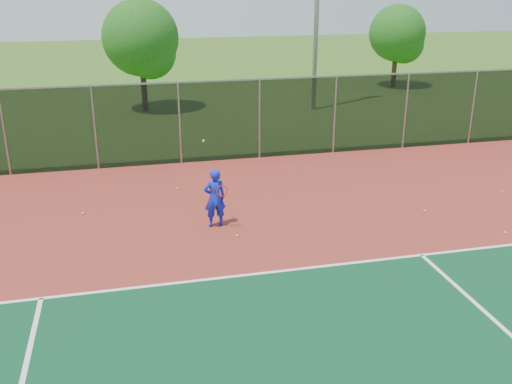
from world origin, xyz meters
TOP-DOWN VIEW (x-y plane):
  - ground at (0.00, 0.00)m, footprint 120.00×120.00m
  - court_apron at (0.00, 2.00)m, footprint 30.00×20.00m
  - fence_back at (0.00, 12.00)m, footprint 30.00×0.06m
  - tennis_player at (-2.70, 5.98)m, footprint 0.63×0.64m
  - practice_ball_0 at (-2.27, 5.11)m, footprint 0.07×0.07m
  - practice_ball_1 at (6.74, 6.50)m, footprint 0.07×0.07m
  - practice_ball_2 at (3.47, 5.54)m, footprint 0.07×0.07m
  - practice_ball_3 at (-3.44, 9.14)m, footprint 0.07×0.07m
  - practice_ball_4 at (-6.35, 7.66)m, footprint 0.07×0.07m
  - practice_ball_5 at (4.83, 3.66)m, footprint 0.07×0.07m
  - tree_back_left at (-3.75, 21.44)m, footprint 3.82×3.82m
  - tree_back_mid at (11.94, 24.83)m, footprint 3.45×3.45m

SIDE VIEW (x-z plane):
  - ground at x=0.00m, z-range 0.00..0.00m
  - court_apron at x=0.00m, z-range 0.00..0.02m
  - practice_ball_0 at x=-2.27m, z-range 0.02..0.09m
  - practice_ball_1 at x=6.74m, z-range 0.02..0.09m
  - practice_ball_2 at x=3.47m, z-range 0.02..0.09m
  - practice_ball_3 at x=-3.44m, z-range 0.02..0.09m
  - practice_ball_4 at x=-6.35m, z-range 0.02..0.09m
  - practice_ball_5 at x=4.83m, z-range 0.02..0.09m
  - tennis_player at x=-2.70m, z-range -0.39..2.09m
  - fence_back at x=0.00m, z-range 0.05..3.08m
  - tree_back_mid at x=11.94m, z-range 0.64..5.71m
  - tree_back_left at x=-3.75m, z-range 0.71..6.33m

